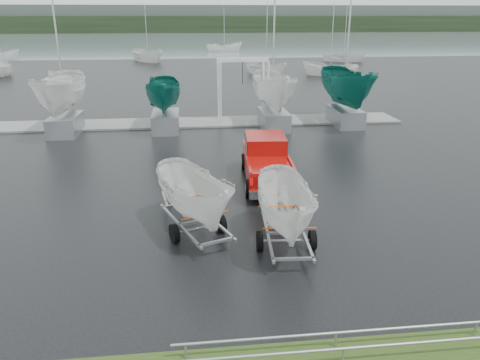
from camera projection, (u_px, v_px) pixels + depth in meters
ground_plane at (164, 197)px, 18.30m from camera, size 120.00×120.00×0.00m
lake at (180, 44)px, 111.88m from camera, size 300.00×300.00×0.00m
dock at (171, 123)px, 30.44m from camera, size 30.00×3.00×0.12m
treeline at (181, 24)px, 176.37m from camera, size 300.00×8.00×6.00m
far_hill at (180, 18)px, 183.18m from camera, size 300.00×6.00×10.00m
pickup_truck at (267, 159)px, 19.91m from camera, size 2.30×5.52×1.80m
trailer_hitched at (288, 165)px, 13.52m from camera, size 1.82×3.68×4.85m
trailer_parked at (193, 155)px, 14.29m from camera, size 2.38×3.78×4.97m
boat_hoist at (243, 81)px, 30.07m from camera, size 3.30×2.18×4.12m
keelboat_0 at (58, 65)px, 26.58m from camera, size 2.51×3.20×10.68m
keelboat_1 at (163, 77)px, 27.67m from camera, size 2.07×3.20×6.59m
keelboat_2 at (275, 66)px, 28.01m from camera, size 2.39×3.20×10.56m
keelboat_3 at (349, 61)px, 28.71m from camera, size 2.54×3.20×10.71m
mast_rack_2 at (340, 341)px, 9.72m from camera, size 7.00×0.56×0.06m
moored_boat_1 at (148, 62)px, 69.79m from camera, size 4.13×4.16×12.01m
moored_boat_2 at (266, 75)px, 54.50m from camera, size 3.45×3.48×11.33m
moored_boat_3 at (343, 62)px, 69.75m from camera, size 3.17×3.13×11.15m
moored_boat_4 at (1, 59)px, 74.54m from camera, size 2.81×2.78×10.77m
moored_boat_5 at (224, 52)px, 88.41m from camera, size 3.10×3.04×11.48m
moored_boat_6 at (330, 76)px, 54.00m from camera, size 3.07×3.03×11.19m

